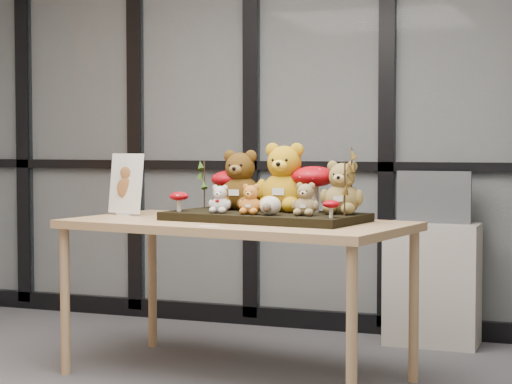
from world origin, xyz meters
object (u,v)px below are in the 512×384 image
at_px(bear_small_yellow, 251,198).
at_px(mushroom_back_right, 314,187).
at_px(mushroom_front_left, 179,201).
at_px(mushroom_front_right, 331,208).
at_px(plush_cream_hedgehog, 270,205).
at_px(bear_beige_small, 306,197).
at_px(sign_holder, 126,186).
at_px(bear_brown_medium, 240,177).
at_px(display_table, 237,234).
at_px(cabinet, 432,284).
at_px(diorama_tray, 265,217).
at_px(mushroom_back_left, 230,188).
at_px(bear_tan_back, 342,185).
at_px(monitor, 434,197).
at_px(bear_white_bow, 220,198).
at_px(bear_pooh_yellow, 285,174).

distance_m(bear_small_yellow, mushroom_back_right, 0.35).
distance_m(mushroom_front_left, mushroom_front_right, 0.86).
bearing_deg(bear_small_yellow, mushroom_front_left, -178.85).
bearing_deg(plush_cream_hedgehog, bear_beige_small, 21.02).
bearing_deg(sign_holder, bear_brown_medium, 21.02).
height_order(display_table, plush_cream_hedgehog, plush_cream_hedgehog).
distance_m(mushroom_front_right, cabinet, 1.43).
xyz_separation_m(diorama_tray, mushroom_back_left, (-0.26, 0.18, 0.13)).
distance_m(bear_tan_back, mushroom_back_right, 0.18).
xyz_separation_m(mushroom_front_right, sign_holder, (-1.25, 0.30, 0.07)).
bearing_deg(bear_small_yellow, monitor, 70.84).
bearing_deg(sign_holder, plush_cream_hedgehog, 1.89).
height_order(cabinet, monitor, monitor).
bearing_deg(bear_tan_back, mushroom_back_left, 177.63).
relative_size(bear_beige_small, mushroom_front_left, 1.59).
bearing_deg(mushroom_front_left, display_table, 5.63).
bearing_deg(cabinet, monitor, 90.00).
bearing_deg(monitor, bear_white_bow, -125.05).
relative_size(display_table, bear_pooh_yellow, 4.74).
bearing_deg(diorama_tray, bear_tan_back, 16.30).
bearing_deg(mushroom_front_right, bear_small_yellow, 170.47).
height_order(mushroom_front_right, sign_holder, sign_holder).
bearing_deg(bear_brown_medium, bear_pooh_yellow, 2.64).
relative_size(display_table, bear_small_yellow, 11.14).
xyz_separation_m(diorama_tray, bear_white_bow, (-0.20, -0.11, 0.10)).
xyz_separation_m(bear_tan_back, mushroom_front_right, (0.02, -0.25, -0.10)).
height_order(diorama_tray, bear_brown_medium, bear_brown_medium).
relative_size(bear_beige_small, mushroom_back_right, 0.68).
distance_m(cabinet, monitor, 0.52).
relative_size(display_table, mushroom_back_left, 8.10).
relative_size(bear_tan_back, mushroom_front_left, 2.61).
xyz_separation_m(bear_white_bow, cabinet, (0.86, 1.21, -0.56)).
relative_size(mushroom_back_right, mushroom_front_right, 2.77).
distance_m(mushroom_front_left, sign_holder, 0.44).
xyz_separation_m(bear_pooh_yellow, bear_beige_small, (0.19, -0.23, -0.10)).
bearing_deg(bear_beige_small, bear_tan_back, 60.37).
bearing_deg(bear_white_bow, bear_beige_small, 7.90).
bearing_deg(mushroom_back_left, bear_brown_medium, -29.64).
distance_m(plush_cream_hedgehog, mushroom_front_right, 0.32).
height_order(bear_small_yellow, bear_beige_small, bear_beige_small).
bearing_deg(mushroom_front_left, bear_tan_back, 8.10).
height_order(bear_brown_medium, cabinet, bear_brown_medium).
relative_size(bear_white_bow, mushroom_front_right, 1.67).
relative_size(bear_white_bow, plush_cream_hedgehog, 1.50).
bearing_deg(diorama_tray, cabinet, 68.50).
bearing_deg(bear_white_bow, plush_cream_hedgehog, 0.14).
bearing_deg(bear_tan_back, mushroom_front_right, -77.05).
relative_size(mushroom_front_left, mushroom_front_right, 1.19).
relative_size(display_table, bear_tan_back, 6.33).
bearing_deg(bear_beige_small, plush_cream_hedgehog, -158.98).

